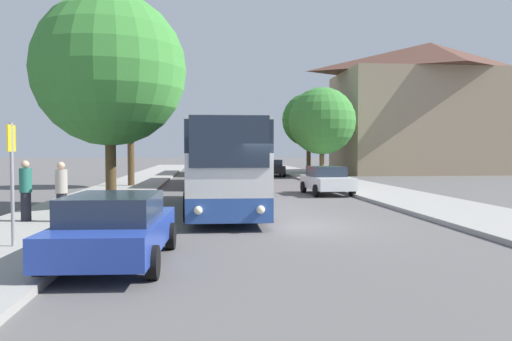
{
  "coord_description": "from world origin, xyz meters",
  "views": [
    {
      "loc": [
        -2.32,
        -14.68,
        2.32
      ],
      "look_at": [
        0.37,
        11.36,
        1.25
      ],
      "focal_mm": 35.0,
      "sensor_mm": 36.0,
      "label": 1
    }
  ],
  "objects_px": {
    "pedestrian_waiting_far": "(61,191)",
    "tree_left_near": "(110,70)",
    "tree_right_near": "(309,120)",
    "parked_car_left_curb": "(115,227)",
    "parked_car_right_far": "(272,168)",
    "parked_car_right_near": "(327,180)",
    "bus_front": "(224,164)",
    "bus_middle": "(213,157)",
    "pedestrian_waiting_near": "(26,190)",
    "tree_right_mid": "(322,121)",
    "tree_left_far": "(130,99)",
    "bus_stop_sign": "(12,170)",
    "bus_rear": "(210,156)"
  },
  "relations": [
    {
      "from": "parked_car_right_far",
      "to": "bus_stop_sign",
      "type": "height_order",
      "value": "bus_stop_sign"
    },
    {
      "from": "pedestrian_waiting_far",
      "to": "tree_right_near",
      "type": "relative_size",
      "value": 0.24
    },
    {
      "from": "pedestrian_waiting_near",
      "to": "bus_front",
      "type": "bearing_deg",
      "value": -170.14
    },
    {
      "from": "parked_car_left_curb",
      "to": "parked_car_right_far",
      "type": "bearing_deg",
      "value": 79.68
    },
    {
      "from": "pedestrian_waiting_near",
      "to": "tree_left_near",
      "type": "xyz_separation_m",
      "value": [
        1.87,
        3.71,
        4.26
      ]
    },
    {
      "from": "bus_middle",
      "to": "bus_front",
      "type": "bearing_deg",
      "value": -88.17
    },
    {
      "from": "parked_car_right_near",
      "to": "tree_right_mid",
      "type": "relative_size",
      "value": 0.55
    },
    {
      "from": "parked_car_left_curb",
      "to": "tree_right_near",
      "type": "bearing_deg",
      "value": 74.87
    },
    {
      "from": "parked_car_left_curb",
      "to": "bus_middle",
      "type": "bearing_deg",
      "value": 86.79
    },
    {
      "from": "bus_rear",
      "to": "tree_right_near",
      "type": "relative_size",
      "value": 1.42
    },
    {
      "from": "tree_left_far",
      "to": "tree_right_near",
      "type": "distance_m",
      "value": 20.81
    },
    {
      "from": "bus_stop_sign",
      "to": "tree_right_near",
      "type": "xyz_separation_m",
      "value": [
        14.11,
        34.67,
        3.29
      ]
    },
    {
      "from": "parked_car_right_near",
      "to": "tree_left_near",
      "type": "distance_m",
      "value": 12.44
    },
    {
      "from": "bus_stop_sign",
      "to": "tree_left_far",
      "type": "xyz_separation_m",
      "value": [
        -0.19,
        19.55,
        3.6
      ]
    },
    {
      "from": "bus_stop_sign",
      "to": "tree_left_near",
      "type": "distance_m",
      "value": 8.61
    },
    {
      "from": "bus_rear",
      "to": "parked_car_right_far",
      "type": "relative_size",
      "value": 2.32
    },
    {
      "from": "parked_car_right_near",
      "to": "parked_car_right_far",
      "type": "xyz_separation_m",
      "value": [
        -0.41,
        18.3,
        0.01
      ]
    },
    {
      "from": "pedestrian_waiting_far",
      "to": "tree_left_far",
      "type": "relative_size",
      "value": 0.24
    },
    {
      "from": "pedestrian_waiting_near",
      "to": "parked_car_right_near",
      "type": "bearing_deg",
      "value": -159.96
    },
    {
      "from": "bus_middle",
      "to": "pedestrian_waiting_near",
      "type": "xyz_separation_m",
      "value": [
        -6.03,
        -17.63,
        -0.75
      ]
    },
    {
      "from": "tree_left_near",
      "to": "parked_car_right_far",
      "type": "bearing_deg",
      "value": 68.58
    },
    {
      "from": "parked_car_right_far",
      "to": "tree_left_near",
      "type": "height_order",
      "value": "tree_left_near"
    },
    {
      "from": "pedestrian_waiting_far",
      "to": "tree_left_near",
      "type": "relative_size",
      "value": 0.22
    },
    {
      "from": "parked_car_right_far",
      "to": "bus_front",
      "type": "bearing_deg",
      "value": 79.55
    },
    {
      "from": "bus_middle",
      "to": "parked_car_right_far",
      "type": "bearing_deg",
      "value": 63.7
    },
    {
      "from": "parked_car_right_near",
      "to": "tree_right_mid",
      "type": "bearing_deg",
      "value": -105.94
    },
    {
      "from": "bus_front",
      "to": "pedestrian_waiting_far",
      "type": "xyz_separation_m",
      "value": [
        -5.09,
        -3.68,
        -0.7
      ]
    },
    {
      "from": "bus_middle",
      "to": "tree_left_near",
      "type": "height_order",
      "value": "tree_left_near"
    },
    {
      "from": "bus_stop_sign",
      "to": "tree_left_near",
      "type": "relative_size",
      "value": 0.34
    },
    {
      "from": "bus_front",
      "to": "tree_left_far",
      "type": "bearing_deg",
      "value": 114.59
    },
    {
      "from": "tree_right_mid",
      "to": "tree_left_near",
      "type": "bearing_deg",
      "value": -121.8
    },
    {
      "from": "tree_left_near",
      "to": "tree_right_near",
      "type": "relative_size",
      "value": 1.07
    },
    {
      "from": "bus_rear",
      "to": "parked_car_right_near",
      "type": "xyz_separation_m",
      "value": [
        5.78,
        -22.43,
        -1.04
      ]
    },
    {
      "from": "bus_stop_sign",
      "to": "parked_car_right_near",
      "type": "bearing_deg",
      "value": 52.3
    },
    {
      "from": "parked_car_right_near",
      "to": "tree_left_far",
      "type": "bearing_deg",
      "value": -31.4
    },
    {
      "from": "parked_car_right_near",
      "to": "bus_stop_sign",
      "type": "bearing_deg",
      "value": 48.9
    },
    {
      "from": "parked_car_right_near",
      "to": "tree_right_near",
      "type": "height_order",
      "value": "tree_right_near"
    },
    {
      "from": "tree_right_mid",
      "to": "parked_car_right_far",
      "type": "bearing_deg",
      "value": 146.03
    },
    {
      "from": "bus_rear",
      "to": "parked_car_left_curb",
      "type": "bearing_deg",
      "value": -93.09
    },
    {
      "from": "bus_front",
      "to": "tree_left_near",
      "type": "distance_m",
      "value": 5.64
    },
    {
      "from": "pedestrian_waiting_near",
      "to": "parked_car_left_curb",
      "type": "bearing_deg",
      "value": 104.16
    },
    {
      "from": "tree_left_near",
      "to": "parked_car_right_near",
      "type": "bearing_deg",
      "value": 30.94
    },
    {
      "from": "parked_car_right_near",
      "to": "parked_car_right_far",
      "type": "height_order",
      "value": "parked_car_right_far"
    },
    {
      "from": "parked_car_left_curb",
      "to": "pedestrian_waiting_near",
      "type": "bearing_deg",
      "value": 126.18
    },
    {
      "from": "bus_rear",
      "to": "tree_left_far",
      "type": "xyz_separation_m",
      "value": [
        -5.07,
        -16.66,
        3.67
      ]
    },
    {
      "from": "parked_car_right_far",
      "to": "pedestrian_waiting_far",
      "type": "relative_size",
      "value": 2.54
    },
    {
      "from": "tree_right_near",
      "to": "parked_car_left_curb",
      "type": "bearing_deg",
      "value": -107.88
    },
    {
      "from": "bus_middle",
      "to": "tree_left_far",
      "type": "relative_size",
      "value": 1.49
    },
    {
      "from": "bus_rear",
      "to": "parked_car_right_far",
      "type": "distance_m",
      "value": 6.86
    },
    {
      "from": "bus_middle",
      "to": "pedestrian_waiting_far",
      "type": "height_order",
      "value": "bus_middle"
    }
  ]
}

